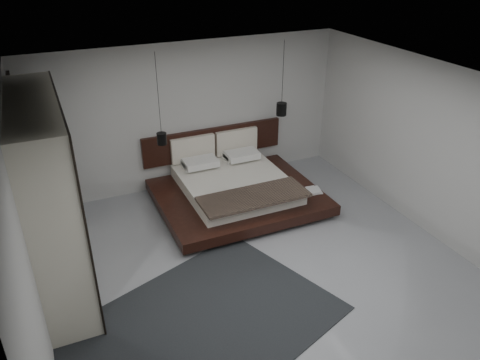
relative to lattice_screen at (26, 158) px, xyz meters
name	(u,v)px	position (x,y,z in m)	size (l,w,h in m)	color
floor	(258,264)	(2.95, -2.45, -1.30)	(6.00, 6.00, 0.00)	gray
ceiling	(262,84)	(2.95, -2.45, 1.50)	(6.00, 6.00, 0.00)	white
wall_back	(191,116)	(2.95, 0.55, 0.10)	(6.00, 6.00, 0.00)	#AEAEAC
wall_front	(413,332)	(2.95, -5.45, 0.10)	(6.00, 6.00, 0.00)	#AEAEAC
wall_left	(27,233)	(-0.05, -2.45, 0.10)	(6.00, 6.00, 0.00)	#AEAEAC
wall_right	(426,148)	(5.95, -2.45, 0.10)	(6.00, 6.00, 0.00)	#AEAEAC
lattice_screen	(26,158)	(0.00, 0.00, 0.00)	(0.05, 0.90, 2.60)	black
bed	(235,187)	(3.38, -0.55, -1.01)	(2.88, 2.43, 1.09)	black
book_lower	(308,191)	(4.57, -1.21, -1.02)	(0.24, 0.32, 0.03)	#99724C
book_upper	(308,191)	(4.55, -1.25, -0.99)	(0.20, 0.27, 0.02)	#99724C
pendant_left	(162,138)	(2.20, -0.08, 0.00)	(0.17, 0.17, 1.61)	black
pendant_right	(281,109)	(4.57, -0.08, 0.21)	(0.20, 0.20, 1.42)	black
wardrobe	(50,198)	(0.25, -1.60, 0.05)	(0.65, 2.74, 2.69)	beige
rug	(203,324)	(1.75, -3.28, -1.29)	(3.32, 2.37, 0.01)	black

